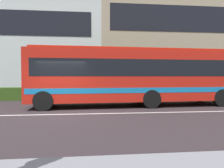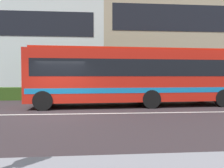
# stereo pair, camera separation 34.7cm
# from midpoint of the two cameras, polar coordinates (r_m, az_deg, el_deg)

# --- Properties ---
(ground_plane) EXTENTS (160.00, 160.00, 0.00)m
(ground_plane) POSITION_cam_midpoint_polar(r_m,az_deg,el_deg) (10.12, -15.13, -7.86)
(ground_plane) COLOR #332A2D
(lane_centre_line) EXTENTS (60.00, 0.16, 0.01)m
(lane_centre_line) POSITION_cam_midpoint_polar(r_m,az_deg,el_deg) (10.12, -15.13, -7.84)
(lane_centre_line) COLOR silver
(lane_centre_line) RESTS_ON ground_plane
(hedge_row_far) EXTENTS (14.57, 1.10, 0.91)m
(hedge_row_far) POSITION_cam_midpoint_polar(r_m,az_deg,el_deg) (16.38, -10.58, -2.45)
(hedge_row_far) COLOR #32551B
(hedge_row_far) RESTS_ON ground_plane
(apartment_block_right) EXTENTS (19.79, 9.96, 12.54)m
(apartment_block_right) POSITION_cam_midpoint_polar(r_m,az_deg,el_deg) (27.48, 17.61, 11.48)
(apartment_block_right) COLOR tan
(apartment_block_right) RESTS_ON ground_plane
(transit_bus) EXTENTS (11.98, 3.13, 3.31)m
(transit_bus) POSITION_cam_midpoint_polar(r_m,az_deg,el_deg) (12.62, 4.80, 2.46)
(transit_bus) COLOR red
(transit_bus) RESTS_ON ground_plane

